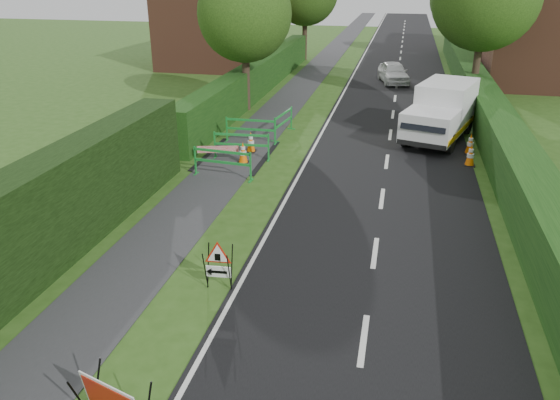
{
  "coord_description": "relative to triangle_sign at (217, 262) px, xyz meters",
  "views": [
    {
      "loc": [
        2.79,
        -7.59,
        6.53
      ],
      "look_at": [
        0.13,
        4.36,
        1.28
      ],
      "focal_mm": 35.0,
      "sensor_mm": 36.0,
      "label": 1
    }
  ],
  "objects": [
    {
      "name": "house_east_b",
      "position": [
        12.77,
        39.89,
        2.22
      ],
      "size": [
        7.5,
        7.4,
        7.88
      ],
      "color": "brown",
      "rests_on": "ground"
    },
    {
      "name": "traffic_cone_2",
      "position": [
        5.64,
        13.41,
        -0.29
      ],
      "size": [
        0.38,
        0.38,
        0.79
      ],
      "color": "black",
      "rests_on": "ground"
    },
    {
      "name": "footpath",
      "position": [
        -2.23,
        32.89,
        -0.68
      ],
      "size": [
        2.0,
        90.0,
        0.02
      ],
      "primitive_type": "cube",
      "color": "#2D2D30",
      "rests_on": "ground"
    },
    {
      "name": "traffic_cone_3",
      "position": [
        -1.78,
        8.16,
        -0.29
      ],
      "size": [
        0.38,
        0.38,
        0.79
      ],
      "color": "black",
      "rests_on": "ground"
    },
    {
      "name": "ground",
      "position": [
        0.77,
        -2.11,
        -0.68
      ],
      "size": [
        120.0,
        120.0,
        0.0
      ],
      "primitive_type": "plane",
      "color": "#2C4F16",
      "rests_on": "ground"
    },
    {
      "name": "ped_barrier_2",
      "position": [
        -2.16,
        10.6,
        -0.05
      ],
      "size": [
        2.06,
        0.37,
        1.0
      ],
      "rotation": [
        0.0,
        0.0,
        0.01
      ],
      "color": "#18872F",
      "rests_on": "ground"
    },
    {
      "name": "works_van",
      "position": [
        5.22,
        12.79,
        0.5
      ],
      "size": [
        3.22,
        5.19,
        2.22
      ],
      "rotation": [
        0.0,
        0.0,
        -0.3
      ],
      "color": "silver",
      "rests_on": "ground"
    },
    {
      "name": "traffic_cone_1",
      "position": [
        6.27,
        11.04,
        -0.29
      ],
      "size": [
        0.38,
        0.38,
        0.79
      ],
      "color": "black",
      "rests_on": "ground"
    },
    {
      "name": "traffic_cone_0",
      "position": [
        6.15,
        9.64,
        -0.29
      ],
      "size": [
        0.38,
        0.38,
        0.79
      ],
      "color": "black",
      "rests_on": "ground"
    },
    {
      "name": "redwhite_plank",
      "position": [
        -2.72,
        8.15,
        -0.68
      ],
      "size": [
        1.46,
        0.41,
        0.25
      ],
      "primitive_type": "cube",
      "rotation": [
        0.0,
        0.0,
        0.25
      ],
      "color": "red",
      "rests_on": "ground"
    },
    {
      "name": "ped_barrier_3",
      "position": [
        -1.11,
        11.89,
        -0.05
      ],
      "size": [
        0.62,
        2.09,
        1.0
      ],
      "rotation": [
        0.0,
        0.0,
        1.44
      ],
      "color": "#18872F",
      "rests_on": "ground"
    },
    {
      "name": "house_east_a",
      "position": [
        11.77,
        25.89,
        2.22
      ],
      "size": [
        7.5,
        7.4,
        7.88
      ],
      "color": "brown",
      "rests_on": "ground"
    },
    {
      "name": "hedge_east",
      "position": [
        7.27,
        13.89,
        -0.68
      ],
      "size": [
        1.2,
        50.0,
        1.5
      ],
      "primitive_type": "cube",
      "color": "#14380F",
      "rests_on": "ground"
    },
    {
      "name": "traffic_cone_4",
      "position": [
        -1.85,
        9.46,
        -0.29
      ],
      "size": [
        0.38,
        0.38,
        0.79
      ],
      "color": "black",
      "rests_on": "ground"
    },
    {
      "name": "ped_barrier_1",
      "position": [
        -1.95,
        8.57,
        -0.05
      ],
      "size": [
        2.08,
        0.49,
        1.0
      ],
      "rotation": [
        0.0,
        0.0,
        0.07
      ],
      "color": "#18872F",
      "rests_on": "ground"
    },
    {
      "name": "house_west",
      "position": [
        -9.23,
        27.89,
        2.22
      ],
      "size": [
        7.5,
        7.4,
        7.88
      ],
      "color": "brown",
      "rests_on": "ground"
    },
    {
      "name": "road_surface",
      "position": [
        3.27,
        32.89,
        -0.68
      ],
      "size": [
        6.0,
        90.0,
        0.02
      ],
      "primitive_type": "cube",
      "color": "black",
      "rests_on": "ground"
    },
    {
      "name": "ped_barrier_0",
      "position": [
        -2.03,
        6.57,
        -0.05
      ],
      "size": [
        2.08,
        0.56,
        1.0
      ],
      "rotation": [
        0.0,
        0.0,
        -0.1
      ],
      "color": "#18872F",
      "rests_on": "ground"
    },
    {
      "name": "hedge_west_far",
      "position": [
        -4.23,
        19.89,
        -0.68
      ],
      "size": [
        1.0,
        24.0,
        1.8
      ],
      "primitive_type": "cube",
      "color": "#14380F",
      "rests_on": "ground"
    },
    {
      "name": "tree_nw",
      "position": [
        -3.83,
        15.89,
        3.8
      ],
      "size": [
        4.4,
        4.4,
        6.7
      ],
      "color": "#2D2116",
      "rests_on": "ground"
    },
    {
      "name": "hatchback_car",
      "position": [
        3.0,
        24.34,
        -0.06
      ],
      "size": [
        2.24,
        3.87,
        1.24
      ],
      "primitive_type": "imported",
      "rotation": [
        0.0,
        0.0,
        0.23
      ],
      "color": "white",
      "rests_on": "ground"
    },
    {
      "name": "triangle_sign",
      "position": [
        0.0,
        0.0,
        0.0
      ],
      "size": [
        0.72,
        0.72,
        0.98
      ],
      "rotation": [
        0.0,
        0.0,
        0.07
      ],
      "color": "black",
      "rests_on": "ground"
    }
  ]
}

